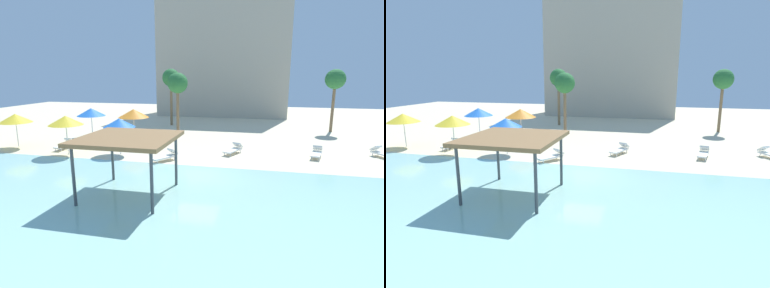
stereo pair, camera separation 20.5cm
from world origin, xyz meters
The scene contains 18 objects.
ground_plane centered at (0.00, 0.00, 0.00)m, with size 80.00×80.00×0.00m, color beige.
lagoon_water centered at (0.00, -5.25, 0.02)m, with size 44.00×13.50×0.04m, color #99D1C6.
shade_pavilion centered at (-2.34, -3.79, 2.66)m, with size 4.21×4.21×2.83m.
beach_umbrella_yellow_0 centered at (-14.92, 3.39, 2.29)m, with size 2.43×2.43×2.63m.
beach_umbrella_yellow_1 centered at (-9.77, 2.27, 2.45)m, with size 2.37×2.37×2.78m.
beach_umbrella_blue_3 centered at (-6.26, 3.32, 2.26)m, with size 2.25×2.25×2.57m.
beach_umbrella_blue_5 centered at (-11.44, 8.38, 2.29)m, with size 2.49×2.49×2.63m.
beach_umbrella_orange_6 centered at (-6.76, 6.98, 2.47)m, with size 2.50×2.50×2.82m.
lounge_chair_0 centered at (11.64, 6.47, 0.33)m, with size 1.48×1.94×0.74m.
lounge_chair_1 centered at (-11.13, 3.88, 0.33)m, with size 0.63×1.91×0.74m.
lounge_chair_2 centered at (-2.55, 2.34, 0.33)m, with size 1.56×1.91×0.74m.
lounge_chair_3 centered at (7.26, 5.55, 0.33)m, with size 1.02×1.98×0.74m.
lounge_chair_4 centered at (-8.12, 6.39, 0.33)m, with size 1.05×1.99×0.74m.
lounge_chair_5 centered at (1.61, 5.28, 0.33)m, with size 1.30×1.98×0.74m.
palm_tree_1 centered at (-4.33, 11.65, 4.67)m, with size 1.90×1.90×5.74m.
palm_tree_2 centered at (10.08, 16.19, 4.98)m, with size 1.90×1.90×6.07m.
palm_tree_3 centered at (-6.48, 16.65, 5.06)m, with size 1.90×1.90×6.16m.
hotel_block_0 centered at (-2.18, 28.22, 7.69)m, with size 17.15×8.64×15.38m, color #B2A893.
Camera 1 is at (3.67, -16.71, 5.60)m, focal length 29.33 mm.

